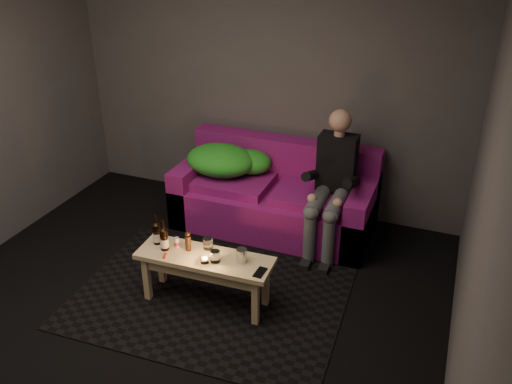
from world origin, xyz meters
TOP-DOWN VIEW (x-y plane):
  - floor at (0.00, 0.00)m, footprint 4.50×4.50m
  - room at (0.00, 0.47)m, footprint 4.50×4.50m
  - rug at (0.17, 0.52)m, footprint 2.18×1.62m
  - sofa at (0.27, 1.82)m, footprint 1.89×0.85m
  - green_blanket at (-0.25, 1.81)m, footprint 0.83×0.57m
  - person at (0.85, 1.66)m, footprint 0.34×0.78m
  - coffee_table at (0.17, 0.47)m, footprint 1.07×0.38m
  - beer_bottle_a at (-0.26, 0.49)m, footprint 0.06×0.06m
  - beer_bottle_b at (-0.16, 0.44)m, footprint 0.07×0.07m
  - salt_shaker at (-0.09, 0.51)m, footprint 0.05×0.05m
  - pepper_mill at (0.01, 0.50)m, footprint 0.06×0.06m
  - tumbler_back at (0.15, 0.57)m, footprint 0.10×0.10m
  - tealight at (0.21, 0.39)m, footprint 0.07×0.07m
  - tumbler_front at (0.28, 0.43)m, footprint 0.10×0.10m
  - steel_cup at (0.46, 0.50)m, footprint 0.09×0.09m
  - smartphone at (0.64, 0.42)m, footprint 0.07×0.14m
  - red_lighter at (-0.11, 0.35)m, footprint 0.04×0.07m

SIDE VIEW (x-z plane):
  - floor at x=0.00m, z-range 0.00..0.00m
  - rug at x=0.17m, z-range 0.00..0.01m
  - sofa at x=0.27m, z-range -0.11..0.70m
  - coffee_table at x=0.17m, z-range 0.14..0.57m
  - smartphone at x=0.64m, z-range 0.43..0.44m
  - red_lighter at x=-0.11m, z-range 0.43..0.45m
  - tealight at x=0.21m, z-range 0.43..0.48m
  - salt_shaker at x=-0.09m, z-range 0.43..0.52m
  - tumbler_back at x=0.15m, z-range 0.43..0.52m
  - tumbler_front at x=0.28m, z-range 0.43..0.53m
  - steel_cup at x=0.46m, z-range 0.43..0.54m
  - pepper_mill at x=0.01m, z-range 0.43..0.56m
  - beer_bottle_a at x=-0.26m, z-range 0.40..0.65m
  - beer_bottle_b at x=-0.16m, z-range 0.40..0.66m
  - green_blanket at x=-0.25m, z-range 0.47..0.75m
  - person at x=0.85m, z-range 0.02..1.28m
  - room at x=0.00m, z-range -0.61..3.89m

